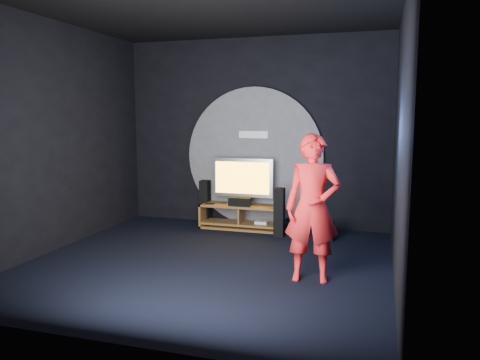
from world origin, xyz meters
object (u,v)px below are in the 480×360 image
object	(u,v)px
media_console	(242,218)
tower_speaker_left	(205,202)
tv	(242,179)
subwoofer	(325,230)
player	(312,208)
tower_speaker_right	(279,212)

from	to	relation	value
media_console	tower_speaker_left	distance (m)	0.84
tv	subwoofer	xyz separation A→B (m)	(1.56, -0.37, -0.76)
media_console	player	xyz separation A→B (m)	(1.62, -2.35, 0.73)
tower_speaker_left	subwoofer	world-z (taller)	tower_speaker_left
tv	tower_speaker_left	bearing A→B (deg)	172.44
tv	tower_speaker_left	size ratio (longest dim) A/B	1.36
tower_speaker_left	tv	bearing A→B (deg)	-7.56
media_console	subwoofer	size ratio (longest dim) A/B	4.89
tv	tower_speaker_right	bearing A→B (deg)	-27.22
tower_speaker_right	subwoofer	size ratio (longest dim) A/B	2.72
tower_speaker_left	player	size ratio (longest dim) A/B	0.46
media_console	player	distance (m)	2.94
media_console	subwoofer	bearing A→B (deg)	-11.00
media_console	tv	distance (m)	0.72
tower_speaker_right	tower_speaker_left	bearing A→B (deg)	162.07
media_console	tower_speaker_right	bearing A→B (deg)	-23.36
tv	tower_speaker_left	xyz separation A→B (m)	(-0.78, 0.10, -0.49)
tv	tower_speaker_right	size ratio (longest dim) A/B	1.36
tower_speaker_left	tower_speaker_right	size ratio (longest dim) A/B	1.00
tv	player	bearing A→B (deg)	-56.06
tower_speaker_right	player	distance (m)	2.24
tv	player	size ratio (longest dim) A/B	0.62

